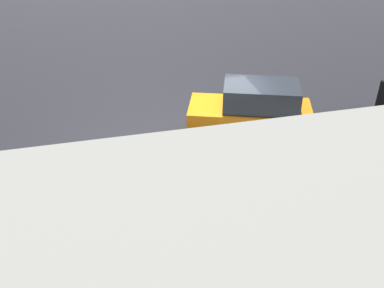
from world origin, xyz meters
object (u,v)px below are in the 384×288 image
moving_hatchback (252,114)px  pedestrian (118,198)px  sign_post (131,184)px  fire_hydrant (150,196)px

moving_hatchback → pedestrian: 5.45m
moving_hatchback → sign_post: size_ratio=1.77×
sign_post → moving_hatchback: bearing=-140.1°
moving_hatchback → sign_post: bearing=39.9°
pedestrian → sign_post: sign_post is taller
moving_hatchback → pedestrian: size_ratio=3.48×
pedestrian → sign_post: size_ratio=0.51×
fire_hydrant → sign_post: (0.54, 0.99, 1.18)m
pedestrian → sign_post: (-0.29, 0.70, 0.90)m
moving_hatchback → sign_post: sign_post is taller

